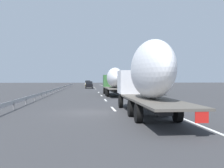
# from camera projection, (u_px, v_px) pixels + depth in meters

# --- Properties ---
(ground_plane) EXTENTS (260.00, 260.00, 0.00)m
(ground_plane) POSITION_uv_depth(u_px,v_px,m) (88.00, 90.00, 58.67)
(ground_plane) COLOR #38383A
(lane_stripe_0) EXTENTS (3.20, 0.20, 0.01)m
(lane_stripe_0) POSITION_uv_depth(u_px,v_px,m) (113.00, 109.00, 21.02)
(lane_stripe_0) COLOR white
(lane_stripe_0) RESTS_ON ground_plane
(lane_stripe_1) EXTENTS (3.20, 0.20, 0.01)m
(lane_stripe_1) POSITION_uv_depth(u_px,v_px,m) (106.00, 100.00, 29.97)
(lane_stripe_1) COLOR white
(lane_stripe_1) RESTS_ON ground_plane
(lane_stripe_2) EXTENTS (3.20, 0.20, 0.01)m
(lane_stripe_2) POSITION_uv_depth(u_px,v_px,m) (101.00, 96.00, 38.40)
(lane_stripe_2) COLOR white
(lane_stripe_2) RESTS_ON ground_plane
(lane_stripe_3) EXTENTS (3.20, 0.20, 0.01)m
(lane_stripe_3) POSITION_uv_depth(u_px,v_px,m) (99.00, 92.00, 48.02)
(lane_stripe_3) COLOR white
(lane_stripe_3) RESTS_ON ground_plane
(lane_stripe_4) EXTENTS (3.20, 0.20, 0.01)m
(lane_stripe_4) POSITION_uv_depth(u_px,v_px,m) (96.00, 89.00, 64.51)
(lane_stripe_4) COLOR white
(lane_stripe_4) RESTS_ON ground_plane
(lane_stripe_5) EXTENTS (3.20, 0.20, 0.01)m
(lane_stripe_5) POSITION_uv_depth(u_px,v_px,m) (95.00, 88.00, 72.48)
(lane_stripe_5) COLOR white
(lane_stripe_5) RESTS_ON ground_plane
(lane_stripe_6) EXTENTS (3.20, 0.20, 0.01)m
(lane_stripe_6) POSITION_uv_depth(u_px,v_px,m) (94.00, 87.00, 79.39)
(lane_stripe_6) COLOR white
(lane_stripe_6) RESTS_ON ground_plane
(lane_stripe_7) EXTENTS (3.20, 0.20, 0.01)m
(lane_stripe_7) POSITION_uv_depth(u_px,v_px,m) (94.00, 87.00, 78.03)
(lane_stripe_7) COLOR white
(lane_stripe_7) RESTS_ON ground_plane
(lane_stripe_8) EXTENTS (3.20, 0.20, 0.01)m
(lane_stripe_8) POSITION_uv_depth(u_px,v_px,m) (93.00, 85.00, 102.22)
(lane_stripe_8) COLOR white
(lane_stripe_8) RESTS_ON ground_plane
(lane_stripe_9) EXTENTS (3.20, 0.20, 0.01)m
(lane_stripe_9) POSITION_uv_depth(u_px,v_px,m) (92.00, 85.00, 104.96)
(lane_stripe_9) COLOR white
(lane_stripe_9) RESTS_ON ground_plane
(edge_line_right) EXTENTS (110.00, 0.20, 0.01)m
(edge_line_right) POSITION_uv_depth(u_px,v_px,m) (111.00, 89.00, 64.17)
(edge_line_right) COLOR white
(edge_line_right) RESTS_ON ground_plane
(truck_lead) EXTENTS (13.46, 2.55, 4.03)m
(truck_lead) POSITION_uv_depth(u_px,v_px,m) (114.00, 80.00, 38.26)
(truck_lead) COLOR #387038
(truck_lead) RESTS_ON ground_plane
(truck_trailing) EXTENTS (14.34, 2.55, 4.76)m
(truck_trailing) POSITION_uv_depth(u_px,v_px,m) (147.00, 75.00, 17.05)
(truck_trailing) COLOR silver
(truck_trailing) RESTS_ON ground_plane
(car_black_suv) EXTENTS (4.40, 1.90, 1.85)m
(car_black_suv) POSITION_uv_depth(u_px,v_px,m) (89.00, 85.00, 68.81)
(car_black_suv) COLOR black
(car_black_suv) RESTS_ON ground_plane
(car_white_van) EXTENTS (4.67, 1.92, 1.93)m
(car_white_van) POSITION_uv_depth(u_px,v_px,m) (88.00, 83.00, 95.84)
(car_white_van) COLOR white
(car_white_van) RESTS_ON ground_plane
(car_yellow_coupe) EXTENTS (4.27, 1.80, 1.87)m
(car_yellow_coupe) POSITION_uv_depth(u_px,v_px,m) (88.00, 84.00, 78.92)
(car_yellow_coupe) COLOR gold
(car_yellow_coupe) RESTS_ON ground_plane
(car_red_compact) EXTENTS (4.47, 1.84, 1.97)m
(car_red_compact) POSITION_uv_depth(u_px,v_px,m) (88.00, 83.00, 105.50)
(car_red_compact) COLOR red
(car_red_compact) RESTS_ON ground_plane
(road_sign) EXTENTS (0.10, 0.90, 2.96)m
(road_sign) POSITION_uv_depth(u_px,v_px,m) (119.00, 81.00, 57.55)
(road_sign) COLOR gray
(road_sign) RESTS_ON ground_plane
(tree_0) EXTENTS (2.53, 2.53, 5.40)m
(tree_0) POSITION_uv_depth(u_px,v_px,m) (157.00, 72.00, 38.93)
(tree_0) COLOR #472D19
(tree_0) RESTS_ON ground_plane
(tree_1) EXTENTS (2.78, 2.78, 5.91)m
(tree_1) POSITION_uv_depth(u_px,v_px,m) (122.00, 75.00, 101.22)
(tree_1) COLOR #472D19
(tree_1) RESTS_ON ground_plane
(tree_2) EXTENTS (2.83, 2.83, 6.52)m
(tree_2) POSITION_uv_depth(u_px,v_px,m) (139.00, 72.00, 59.00)
(tree_2) COLOR #472D19
(tree_2) RESTS_ON ground_plane
(tree_3) EXTENTS (2.81, 2.81, 5.60)m
(tree_3) POSITION_uv_depth(u_px,v_px,m) (151.00, 72.00, 50.40)
(tree_3) COLOR #472D19
(tree_3) RESTS_ON ground_plane
(guardrail_median) EXTENTS (94.00, 0.10, 0.76)m
(guardrail_median) POSITION_uv_depth(u_px,v_px,m) (63.00, 87.00, 61.08)
(guardrail_median) COLOR #9EA0A5
(guardrail_median) RESTS_ON ground_plane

